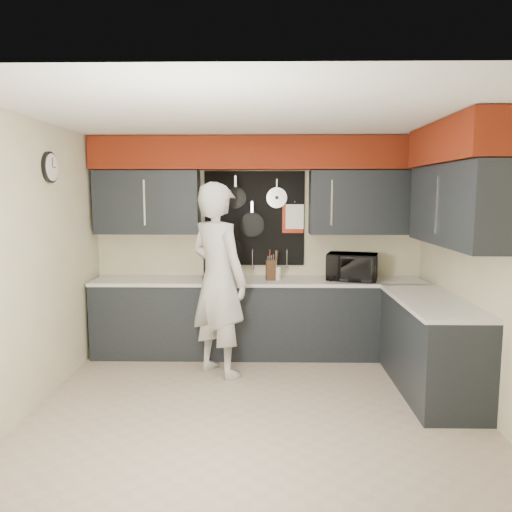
{
  "coord_description": "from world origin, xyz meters",
  "views": [
    {
      "loc": [
        0.08,
        -4.39,
        1.94
      ],
      "look_at": [
        -0.01,
        0.5,
        1.32
      ],
      "focal_mm": 35.0,
      "sensor_mm": 36.0,
      "label": 1
    }
  ],
  "objects_px": {
    "knife_block": "(271,270)",
    "coffee_maker": "(210,266)",
    "person": "(218,280)",
    "microwave": "(352,267)",
    "utensil_crock": "(276,273)"
  },
  "relations": [
    {
      "from": "knife_block",
      "to": "coffee_maker",
      "type": "bearing_deg",
      "value": 171.87
    },
    {
      "from": "knife_block",
      "to": "person",
      "type": "relative_size",
      "value": 0.12
    },
    {
      "from": "knife_block",
      "to": "coffee_maker",
      "type": "xyz_separation_m",
      "value": [
        -0.71,
        0.03,
        0.04
      ]
    },
    {
      "from": "microwave",
      "to": "person",
      "type": "height_order",
      "value": "person"
    },
    {
      "from": "knife_block",
      "to": "microwave",
      "type": "bearing_deg",
      "value": -5.5
    },
    {
      "from": "person",
      "to": "knife_block",
      "type": "bearing_deg",
      "value": -91.04
    },
    {
      "from": "microwave",
      "to": "knife_block",
      "type": "relative_size",
      "value": 2.4
    },
    {
      "from": "knife_block",
      "to": "person",
      "type": "distance_m",
      "value": 0.82
    },
    {
      "from": "knife_block",
      "to": "person",
      "type": "height_order",
      "value": "person"
    },
    {
      "from": "utensil_crock",
      "to": "person",
      "type": "distance_m",
      "value": 0.9
    },
    {
      "from": "coffee_maker",
      "to": "person",
      "type": "relative_size",
      "value": 0.15
    },
    {
      "from": "knife_block",
      "to": "utensil_crock",
      "type": "distance_m",
      "value": 0.09
    },
    {
      "from": "knife_block",
      "to": "person",
      "type": "xyz_separation_m",
      "value": [
        -0.56,
        -0.6,
        -0.01
      ]
    },
    {
      "from": "coffee_maker",
      "to": "knife_block",
      "type": "bearing_deg",
      "value": -13.53
    },
    {
      "from": "knife_block",
      "to": "coffee_maker",
      "type": "distance_m",
      "value": 0.71
    }
  ]
}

